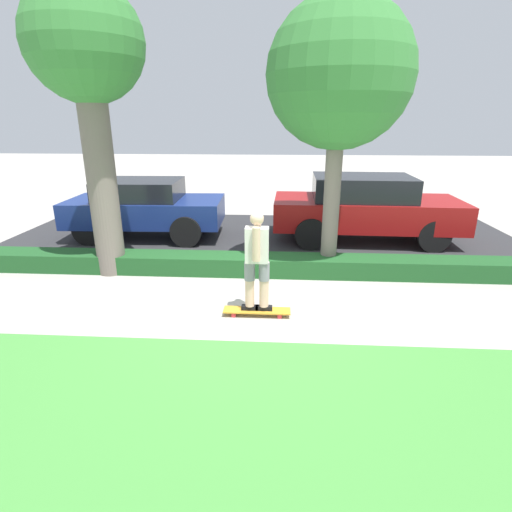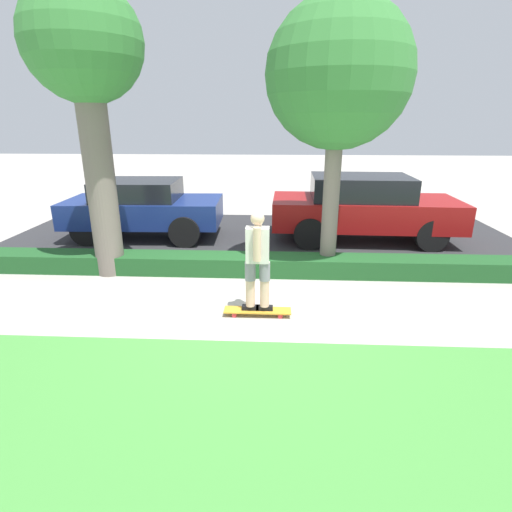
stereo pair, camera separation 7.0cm
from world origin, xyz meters
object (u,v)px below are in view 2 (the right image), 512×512
at_px(tree_near, 85,59).
at_px(skateboard, 257,311).
at_px(parked_car_front, 143,207).
at_px(parked_car_middle, 363,207).
at_px(skater_person, 257,260).
at_px(tree_mid, 338,77).

bearing_deg(tree_near, skateboard, -29.56).
distance_m(parked_car_front, parked_car_middle, 5.55).
distance_m(skateboard, tree_near, 5.12).
bearing_deg(skater_person, parked_car_front, 126.28).
xyz_separation_m(parked_car_front, parked_car_middle, (5.55, 0.03, 0.06)).
bearing_deg(tree_mid, parked_car_middle, 64.02).
xyz_separation_m(skateboard, tree_near, (-3.00, 1.70, 3.79)).
height_order(tree_mid, parked_car_middle, tree_mid).
xyz_separation_m(tree_near, parked_car_middle, (5.42, 2.58, -3.01)).
xyz_separation_m(skateboard, tree_mid, (1.30, 1.98, 3.52)).
distance_m(skateboard, parked_car_front, 5.32).
bearing_deg(tree_near, skater_person, -29.56).
relative_size(tree_mid, parked_car_middle, 1.08).
relative_size(skater_person, parked_car_middle, 0.34).
bearing_deg(skater_person, parked_car_middle, 60.47).
bearing_deg(parked_car_front, tree_mid, -29.19).
xyz_separation_m(tree_near, parked_car_front, (-0.12, 2.55, -3.07)).
bearing_deg(tree_mid, skateboard, -123.36).
relative_size(skateboard, skater_person, 0.67).
relative_size(tree_mid, parked_car_front, 1.25).
distance_m(tree_mid, parked_car_front, 5.71).
bearing_deg(parked_car_middle, skater_person, -117.96).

